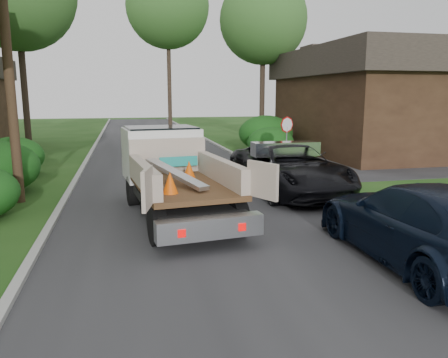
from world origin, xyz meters
TOP-DOWN VIEW (x-y plane):
  - ground at (0.00, 0.00)m, footprint 120.00×120.00m
  - road at (0.00, 10.00)m, footprint 8.00×90.00m
  - side_street at (12.00, 9.00)m, footprint 16.00×7.00m
  - curb_left at (-4.10, 10.00)m, footprint 0.20×90.00m
  - curb_right at (4.10, 10.00)m, footprint 0.20×90.00m
  - stop_sign at (5.20, 9.00)m, footprint 0.71×0.32m
  - utility_pole at (-5.48, 4.98)m, footprint 2.42×1.25m
  - house_right at (13.00, 14.00)m, footprint 9.72×12.96m
  - hedge_left_c at (-6.80, 10.00)m, footprint 2.60×2.60m
  - hedge_right_a at (5.80, 13.00)m, footprint 2.60×2.60m
  - hedge_right_b at (6.50, 16.00)m, footprint 3.38×3.38m
  - tree_right_far at (7.50, 20.00)m, footprint 6.00×6.00m
  - tree_center_far at (2.00, 30.00)m, footprint 7.20×7.20m
  - flatbed_truck at (-0.82, 2.99)m, footprint 3.39×6.69m
  - black_pickup at (3.60, 4.50)m, footprint 3.17×6.35m
  - navy_suv at (3.80, -2.50)m, footprint 2.53×5.90m

SIDE VIEW (x-z plane):
  - ground at x=0.00m, z-range 0.00..0.00m
  - road at x=0.00m, z-range -0.01..0.01m
  - side_street at x=12.00m, z-range 0.00..0.02m
  - curb_left at x=-4.10m, z-range 0.00..0.12m
  - curb_right at x=4.10m, z-range 0.00..0.12m
  - navy_suv at x=3.80m, z-range 0.00..1.69m
  - hedge_left_c at x=-6.80m, z-range 0.00..1.70m
  - hedge_right_a at x=5.80m, z-range 0.00..1.70m
  - black_pickup at x=3.60m, z-range 0.00..1.73m
  - hedge_right_b at x=6.50m, z-range 0.00..2.21m
  - flatbed_truck at x=-0.82m, z-range 0.11..2.55m
  - stop_sign at x=5.20m, z-range 0.54..3.02m
  - house_right at x=13.00m, z-range 0.06..6.26m
  - utility_pole at x=-5.48m, z-range 0.17..10.17m
  - tree_right_far at x=7.50m, z-range 2.73..14.23m
  - tree_center_far at x=2.00m, z-range 3.68..18.28m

